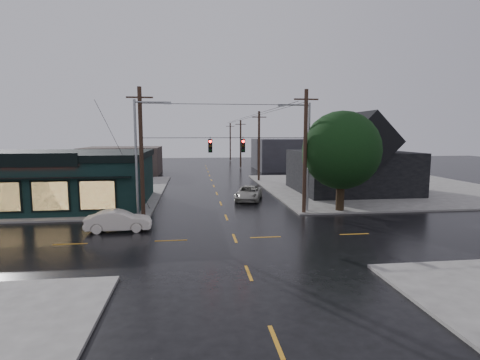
{
  "coord_description": "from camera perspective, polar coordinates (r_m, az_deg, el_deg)",
  "views": [
    {
      "loc": [
        -2.56,
        -23.03,
        6.65
      ],
      "look_at": [
        0.9,
        4.43,
        3.19
      ],
      "focal_mm": 28.0,
      "sensor_mm": 36.0,
      "label": 1
    }
  ],
  "objects": [
    {
      "name": "streetlight_ne",
      "position": [
        32.4,
        10.18,
        -4.83
      ],
      "size": [
        5.4,
        0.3,
        9.15
      ],
      "primitive_type": null,
      "color": "gray",
      "rests_on": "ground"
    },
    {
      "name": "suv_silver",
      "position": [
        37.39,
        1.33,
        -2.02
      ],
      "size": [
        3.63,
        5.53,
        1.41
      ],
      "primitive_type": "imported",
      "rotation": [
        0.0,
        0.0,
        -0.27
      ],
      "color": "#A6A399",
      "rests_on": "ground"
    },
    {
      "name": "ne_building",
      "position": [
        43.77,
        16.53,
        3.99
      ],
      "size": [
        12.6,
        11.6,
        8.75
      ],
      "color": "black",
      "rests_on": "ground"
    },
    {
      "name": "sedan_cream",
      "position": [
        26.98,
        -18.02,
        -5.93
      ],
      "size": [
        4.41,
        1.69,
        1.43
      ],
      "primitive_type": "imported",
      "rotation": [
        0.0,
        0.0,
        1.61
      ],
      "color": "silver",
      "rests_on": "ground"
    },
    {
      "name": "bg_building_east",
      "position": [
        70.62,
        8.09,
        3.93
      ],
      "size": [
        14.0,
        12.0,
        5.6
      ],
      "primitive_type": "cube",
      "color": "#2B2A2F",
      "rests_on": "ground"
    },
    {
      "name": "utility_pole_far_c",
      "position": [
        91.72,
        -1.49,
        2.97
      ],
      "size": [
        2.0,
        0.32,
        9.15
      ],
      "primitive_type": null,
      "color": "black",
      "rests_on": "ground"
    },
    {
      "name": "utility_pole_nw",
      "position": [
        30.53,
        -14.49,
        -5.68
      ],
      "size": [
        2.0,
        0.32,
        10.15
      ],
      "primitive_type": null,
      "color": "black",
      "rests_on": "ground"
    },
    {
      "name": "corner_tree",
      "position": [
        32.51,
        15.23,
        4.39
      ],
      "size": [
        6.55,
        6.55,
        8.38
      ],
      "color": "black",
      "rests_on": "ground"
    },
    {
      "name": "pizza_shop",
      "position": [
        38.29,
        -26.09,
        0.27
      ],
      "size": [
        16.3,
        12.34,
        4.9
      ],
      "color": "black",
      "rests_on": "ground"
    },
    {
      "name": "sidewalk_ne",
      "position": [
        49.03,
        20.3,
        -1.02
      ],
      "size": [
        28.0,
        28.0,
        0.15
      ],
      "primitive_type": "cube",
      "color": "slate",
      "rests_on": "ground"
    },
    {
      "name": "sidewalk_nw",
      "position": [
        46.9,
        -28.94,
        -1.83
      ],
      "size": [
        28.0,
        28.0,
        0.15
      ],
      "primitive_type": "cube",
      "color": "slate",
      "rests_on": "ground"
    },
    {
      "name": "ground_plane",
      "position": [
        24.11,
        -0.82,
        -8.88
      ],
      "size": [
        160.0,
        160.0,
        0.0
      ],
      "primitive_type": "plane",
      "color": "black"
    },
    {
      "name": "utility_pole_far_b",
      "position": [
        71.92,
        0.09,
        1.82
      ],
      "size": [
        2.0,
        0.32,
        9.15
      ],
      "primitive_type": null,
      "color": "black",
      "rests_on": "ground"
    },
    {
      "name": "streetlight_nw",
      "position": [
        29.89,
        -15.23,
        -5.97
      ],
      "size": [
        5.4,
        0.3,
        9.15
      ],
      "primitive_type": null,
      "color": "gray",
      "rests_on": "ground"
    },
    {
      "name": "utility_pole_ne",
      "position": [
        31.6,
        9.69,
        -5.12
      ],
      "size": [
        2.0,
        0.32,
        10.15
      ],
      "primitive_type": null,
      "color": "black",
      "rests_on": "ground"
    },
    {
      "name": "span_signal_assembly",
      "position": [
        29.67,
        -2.05,
        5.29
      ],
      "size": [
        13.0,
        0.48,
        1.23
      ],
      "color": "black",
      "rests_on": "ground"
    },
    {
      "name": "utility_pole_far_a",
      "position": [
        52.26,
        2.87,
        -0.19
      ],
      "size": [
        2.0,
        0.32,
        9.65
      ],
      "primitive_type": null,
      "color": "black",
      "rests_on": "ground"
    },
    {
      "name": "bg_building_west",
      "position": [
        64.22,
        -17.44,
        2.83
      ],
      "size": [
        12.0,
        10.0,
        4.4
      ],
      "primitive_type": "cube",
      "color": "#392D2A",
      "rests_on": "ground"
    }
  ]
}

